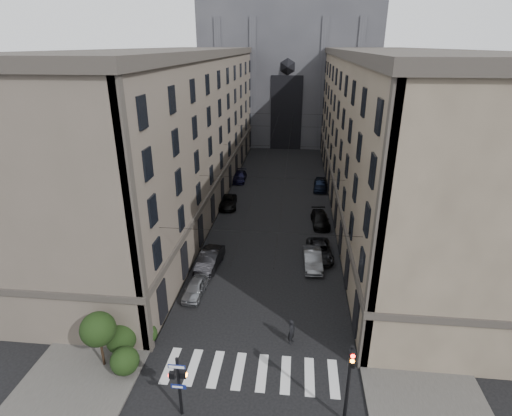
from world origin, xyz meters
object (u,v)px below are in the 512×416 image
(pedestrian, at_px, (292,331))
(car_right_near, at_px, (312,259))
(car_left_far, at_px, (239,177))
(car_right_midfar, at_px, (320,219))
(car_left_midnear, at_px, (210,260))
(traffic_light_right, at_px, (349,376))
(gothic_tower, at_px, (290,52))
(car_right_midnear, at_px, (320,251))
(car_left_midfar, at_px, (228,202))
(car_right_far, at_px, (320,184))
(pedestrian_signal_left, at_px, (179,382))
(car_left_near, at_px, (195,288))

(pedestrian, bearing_deg, car_right_near, 15.43)
(car_left_far, bearing_deg, car_right_midfar, -52.96)
(car_right_midfar, bearing_deg, car_left_midnear, -139.56)
(traffic_light_right, relative_size, car_left_far, 1.10)
(traffic_light_right, bearing_deg, car_right_near, 94.68)
(car_left_midnear, bearing_deg, car_right_near, 11.87)
(car_right_midfar, bearing_deg, car_right_near, -101.41)
(gothic_tower, distance_m, car_right_midnear, 57.34)
(gothic_tower, relative_size, car_right_midfar, 12.21)
(car_left_midnear, xyz_separation_m, pedestrian, (7.84, -9.43, 0.13))
(gothic_tower, xyz_separation_m, car_right_near, (4.23, -56.33, -17.04))
(car_left_midfar, bearing_deg, car_left_far, 83.27)
(car_left_far, height_order, car_right_far, car_right_far)
(pedestrian_signal_left, xyz_separation_m, car_right_midfar, (8.88, 26.62, -1.63))
(car_left_near, relative_size, car_left_midfar, 0.78)
(car_left_far, xyz_separation_m, car_right_midfar, (11.57, -14.82, 0.00))
(traffic_light_right, xyz_separation_m, car_left_near, (-11.16, 10.97, -2.64))
(pedestrian_signal_left, bearing_deg, car_right_near, 65.67)
(car_left_midfar, height_order, pedestrian, pedestrian)
(car_left_far, relative_size, car_right_far, 0.99)
(pedestrian_signal_left, height_order, car_left_midfar, pedestrian_signal_left)
(traffic_light_right, relative_size, car_left_near, 1.37)
(car_right_far, bearing_deg, car_right_midnear, -89.22)
(car_left_midfar, distance_m, car_right_midnear, 16.36)
(car_left_midnear, xyz_separation_m, car_right_midfar, (10.68, 10.69, -0.12))
(car_left_midnear, height_order, car_right_far, car_right_far)
(traffic_light_right, relative_size, car_right_near, 1.13)
(car_left_midnear, distance_m, car_right_midnear, 10.72)
(car_left_far, xyz_separation_m, pedestrian, (8.73, -34.94, 0.26))
(pedestrian, bearing_deg, car_left_far, 38.57)
(car_left_midfar, height_order, car_right_midnear, car_right_midnear)
(car_left_midnear, bearing_deg, pedestrian_signal_left, -78.84)
(pedestrian, bearing_deg, car_right_midnear, 13.43)
(car_left_near, height_order, car_left_midfar, car_left_midfar)
(car_left_midnear, bearing_deg, car_right_midfar, 49.74)
(car_right_midnear, xyz_separation_m, pedestrian, (-2.45, -12.45, 0.24))
(car_left_far, relative_size, car_right_midnear, 0.94)
(car_left_midfar, xyz_separation_m, car_right_near, (10.43, -13.78, 0.09))
(car_right_midnear, relative_size, car_right_far, 1.06)
(car_right_near, bearing_deg, car_right_midfar, 79.87)
(car_left_near, relative_size, car_right_midnear, 0.75)
(car_left_far, bearing_deg, car_left_midfar, -90.94)
(gothic_tower, relative_size, car_left_near, 15.29)
(car_left_midfar, bearing_deg, car_right_far, 26.65)
(car_right_midfar, bearing_deg, traffic_light_right, -94.06)
(car_left_midfar, distance_m, car_right_midfar, 12.34)
(traffic_light_right, distance_m, car_left_near, 15.87)
(car_left_midfar, height_order, car_left_far, car_left_far)
(car_right_far, bearing_deg, traffic_light_right, -86.98)
(traffic_light_right, height_order, car_right_midnear, traffic_light_right)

